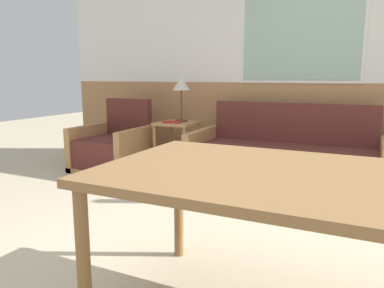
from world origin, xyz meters
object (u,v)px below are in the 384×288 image
Objects in this scene: side_table at (177,132)px; couch at (284,161)px; dining_table at (324,191)px; table_lamp at (181,86)px; armchair at (114,149)px.

couch is at bearing -2.85° from side_table.
side_table is 3.13m from dining_table.
table_lamp reaches higher than couch.
dining_table is at bearing -44.37° from armchair.
armchair is 0.44× the size of dining_table.
couch is 3.32× the size of side_table.
table_lamp is 0.28× the size of dining_table.
armchair reaches higher than side_table.
dining_table is (1.96, -2.43, 0.20)m from side_table.
couch is at bearing 0.14° from armchair.
side_table is (-1.32, 0.07, 0.22)m from couch.
table_lamp is at bearing 173.56° from couch.
table_lamp is (0.02, 0.08, 0.55)m from side_table.
armchair is 0.82m from side_table.
couch is 2.07m from armchair.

